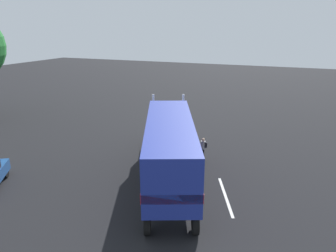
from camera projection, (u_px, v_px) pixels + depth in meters
name	position (u px, v px, depth m)	size (l,w,h in m)	color
ground_plane	(168.00, 148.00, 25.29)	(120.00, 120.00, 0.00)	black
lane_stripe_near	(185.00, 189.00, 18.80)	(4.40, 0.16, 0.01)	silver
lane_stripe_mid	(225.00, 196.00, 18.05)	(4.40, 0.16, 0.01)	silver
semi_truck	(169.00, 142.00, 19.19)	(13.99, 7.89, 4.50)	silver
person_bystander	(203.00, 148.00, 22.80)	(0.34, 0.47, 1.63)	black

